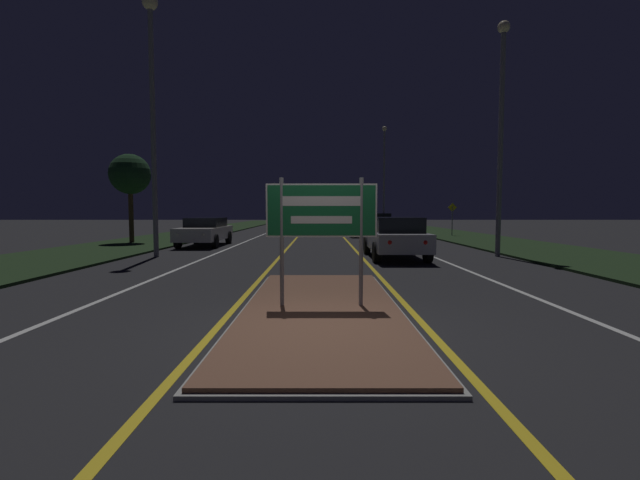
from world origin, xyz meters
name	(u,v)px	position (x,y,z in m)	size (l,w,h in m)	color
ground_plane	(321,330)	(0.00, 0.00, 0.00)	(160.00, 160.00, 0.00)	#232326
median_island	(320,308)	(0.00, 1.19, 0.04)	(2.67, 6.97, 0.10)	#999993
verge_left	(163,239)	(-9.50, 20.00, 0.04)	(5.00, 100.00, 0.08)	#1E3319
verge_right	(475,239)	(9.50, 20.00, 0.04)	(5.00, 100.00, 0.08)	#1E3319
centre_line_yellow_left	(298,235)	(-1.52, 25.00, 0.00)	(0.12, 70.00, 0.01)	gold
centre_line_yellow_right	(340,235)	(1.52, 25.00, 0.00)	(0.12, 70.00, 0.01)	gold
lane_line_white_left	(261,235)	(-4.20, 25.00, 0.00)	(0.12, 70.00, 0.01)	silver
lane_line_white_right	(377,235)	(4.20, 25.00, 0.00)	(0.12, 70.00, 0.01)	silver
edge_line_white_left	(220,235)	(-7.20, 25.00, 0.00)	(0.10, 70.00, 0.01)	silver
edge_line_white_right	(418,235)	(7.20, 25.00, 0.00)	(0.10, 70.00, 0.01)	silver
highway_sign	(320,217)	(0.00, 1.19, 1.61)	(1.86, 0.07, 2.16)	gray
streetlight_left_near	(151,85)	(-6.13, 9.85, 6.27)	(0.56, 0.56, 9.47)	gray
streetlight_right_near	(500,117)	(6.67, 10.03, 5.17)	(0.44, 0.44, 8.61)	gray
streetlight_right_far	(383,167)	(6.24, 36.09, 5.99)	(0.46, 0.46, 9.95)	gray
car_receding_0	(394,237)	(2.68, 9.36, 0.79)	(1.92, 4.63, 1.49)	#B7B7BC
car_receding_1	(361,226)	(2.86, 23.05, 0.72)	(1.93, 4.27, 1.37)	maroon
car_receding_2	(379,221)	(5.96, 36.10, 0.79)	(2.01, 4.41, 1.51)	black
car_receding_3	(338,219)	(2.45, 49.25, 0.74)	(1.93, 4.23, 1.38)	#4C514C
car_approaching_0	(204,231)	(-5.68, 15.00, 0.74)	(1.92, 4.72, 1.38)	silver
warning_sign	(451,216)	(8.88, 22.76, 1.40)	(0.60, 0.06, 2.18)	gray
roadside_palm_left	(128,175)	(-9.86, 16.26, 3.58)	(2.07, 2.07, 4.57)	#4C3823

